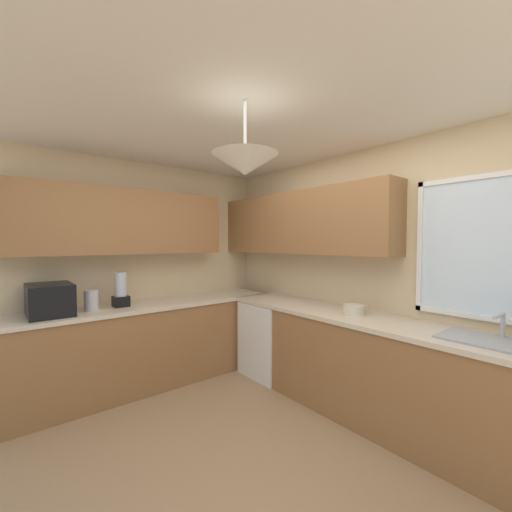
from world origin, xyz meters
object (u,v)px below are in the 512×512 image
Objects in this scene: sink_assembly at (496,341)px; blender_appliance at (121,291)px; bowl at (354,310)px; microwave at (50,300)px; kettle at (92,300)px; dishwasher at (273,338)px.

sink_assembly is 3.27m from blender_appliance.
bowl is at bearing -179.69° from sink_assembly.
microwave is 1.33× the size of blender_appliance.
sink_assembly is (2.83, 1.86, -0.09)m from kettle.
sink_assembly is at bearing 0.31° from bowl.
kettle reaches higher than dishwasher.
sink_assembly is at bearing 33.36° from kettle.
microwave reaches higher than sink_assembly.
kettle is at bearing -133.04° from bowl.
dishwasher is at bearing -178.43° from bowl.
blender_appliance is (-2.85, -1.58, 0.15)m from sink_assembly.
blender_appliance reaches higher than bowl.
microwave is 2.36× the size of kettle.
sink_assembly reaches higher than dishwasher.
microwave is 0.74× the size of sink_assembly.
blender_appliance is at bearing 90.00° from microwave.
sink_assembly is (2.85, 2.21, -0.13)m from microwave.
dishwasher is at bearing 70.71° from kettle.
dishwasher is 1.21m from bowl.
microwave reaches higher than bowl.
blender_appliance reaches higher than dishwasher.
kettle is at bearing -146.64° from sink_assembly.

